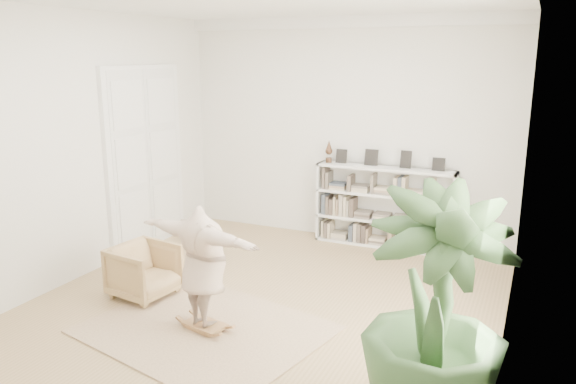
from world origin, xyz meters
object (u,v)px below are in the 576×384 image
object	(u,v)px
person	(203,263)
houseplant	(435,315)
rocker_board	(205,325)
armchair	(144,271)
bookshelf	(384,208)

from	to	relation	value
person	houseplant	size ratio (longest dim) A/B	0.82
rocker_board	person	world-z (taller)	person
houseplant	armchair	bearing A→B (deg)	162.77
bookshelf	armchair	distance (m)	3.89
rocker_board	person	xyz separation A→B (m)	(0.00, -0.00, 0.74)
rocker_board	armchair	bearing A→B (deg)	170.61
armchair	rocker_board	bearing A→B (deg)	-104.13
bookshelf	armchair	size ratio (longest dim) A/B	2.96
bookshelf	armchair	world-z (taller)	bookshelf
armchair	houseplant	bearing A→B (deg)	-99.58
rocker_board	houseplant	bearing A→B (deg)	-2.65
rocker_board	person	distance (m)	0.74
bookshelf	houseplant	bearing A→B (deg)	-70.28
houseplant	person	bearing A→B (deg)	164.96
armchair	person	size ratio (longest dim) A/B	0.44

